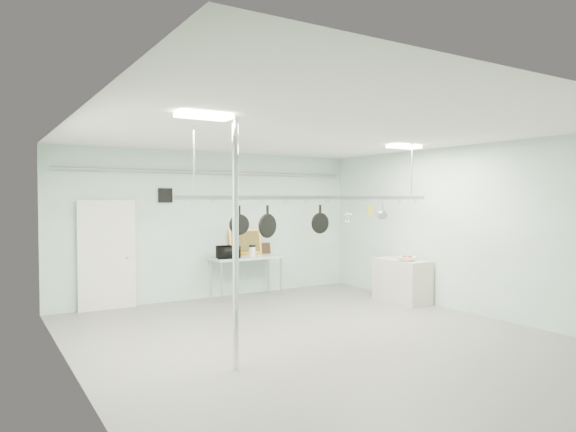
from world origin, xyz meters
TOP-DOWN VIEW (x-y plane):
  - floor at (0.00, 0.00)m, footprint 8.00×8.00m
  - ceiling at (0.00, 0.00)m, footprint 7.00×8.00m
  - back_wall at (0.00, 3.99)m, footprint 7.00×0.02m
  - right_wall at (3.49, 0.00)m, footprint 0.02×8.00m
  - door at (-2.30, 3.94)m, footprint 1.10×0.10m
  - wall_vent at (-1.10, 3.97)m, footprint 0.30×0.04m
  - conduit_pipe at (0.00, 3.90)m, footprint 6.60×0.07m
  - chrome_pole at (-1.70, -0.60)m, footprint 0.08×0.08m
  - prep_table at (0.60, 3.60)m, footprint 1.60×0.70m
  - side_cabinet at (3.15, 1.40)m, footprint 0.60×1.20m
  - pot_rack at (0.20, 0.30)m, footprint 4.80×0.06m
  - light_panel_left at (-2.20, -0.80)m, footprint 0.65×0.30m
  - light_panel_right at (2.40, 0.60)m, footprint 0.65×0.30m
  - microwave at (0.11, 3.48)m, footprint 0.54×0.43m
  - coffee_canister at (0.72, 3.54)m, footprint 0.17×0.17m
  - painting_large at (0.73, 3.90)m, footprint 0.79×0.18m
  - painting_small at (1.22, 3.90)m, footprint 0.30×0.09m
  - fruit_bowl at (3.04, 1.15)m, footprint 0.50×0.50m
  - skillet_left at (-1.20, 0.30)m, footprint 0.31×0.11m
  - skillet_mid at (-0.72, 0.30)m, footprint 0.37×0.16m
  - skillet_right at (0.26, 0.30)m, footprint 0.34×0.06m
  - whisk at (0.83, 0.30)m, footprint 0.18×0.18m
  - grater at (1.32, 0.30)m, footprint 0.09×0.02m
  - saucepan at (1.59, 0.30)m, footprint 0.17×0.13m
  - fruit_cluster at (3.04, 1.15)m, footprint 0.24×0.24m

SIDE VIEW (x-z plane):
  - floor at x=0.00m, z-range 0.00..0.00m
  - side_cabinet at x=3.15m, z-range 0.00..0.90m
  - prep_table at x=0.60m, z-range 0.38..1.28m
  - fruit_bowl at x=3.04m, z-range 0.90..0.99m
  - fruit_cluster at x=3.04m, z-range 0.94..1.03m
  - coffee_canister at x=0.72m, z-range 0.91..1.11m
  - painting_small at x=1.22m, z-range 0.90..1.16m
  - microwave at x=0.11m, z-range 0.91..1.17m
  - door at x=-2.30m, z-range -0.05..2.15m
  - painting_large at x=0.73m, z-range 0.90..1.49m
  - back_wall at x=0.00m, z-range 0.00..3.20m
  - right_wall at x=3.49m, z-range 0.00..3.20m
  - chrome_pole at x=-1.70m, z-range 0.00..3.20m
  - skillet_mid at x=-0.72m, z-range 1.59..2.09m
  - skillet_right at x=0.26m, z-range 1.62..2.09m
  - skillet_left at x=-1.20m, z-range 1.67..2.09m
  - whisk at x=0.83m, z-range 1.76..2.09m
  - saucepan at x=1.59m, z-range 1.82..2.09m
  - grater at x=1.32m, z-range 1.88..2.09m
  - pot_rack at x=0.20m, z-range 1.73..2.73m
  - wall_vent at x=-1.10m, z-range 2.10..2.40m
  - conduit_pipe at x=0.00m, z-range 2.71..2.79m
  - light_panel_left at x=-2.20m, z-range 3.14..3.19m
  - light_panel_right at x=2.40m, z-range 3.14..3.19m
  - ceiling at x=0.00m, z-range 3.18..3.20m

